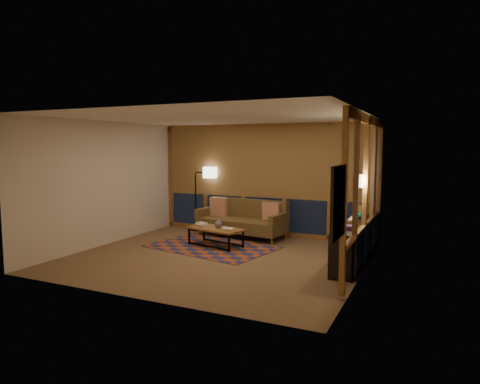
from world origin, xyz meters
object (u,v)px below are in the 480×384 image
at_px(bookshelf, 357,240).
at_px(coffee_table, 216,237).
at_px(sofa, 241,219).
at_px(floor_lamp, 196,199).

bearing_deg(bookshelf, coffee_table, -175.73).
bearing_deg(coffee_table, bookshelf, 16.92).
distance_m(coffee_table, bookshelf, 2.95).
distance_m(sofa, bookshelf, 3.00).
relative_size(coffee_table, floor_lamp, 0.75).
relative_size(sofa, floor_lamp, 1.29).
bearing_deg(floor_lamp, coffee_table, -62.17).
distance_m(sofa, floor_lamp, 1.48).
bearing_deg(sofa, floor_lamp, 176.24).
xyz_separation_m(coffee_table, bookshelf, (2.94, 0.22, 0.17)).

